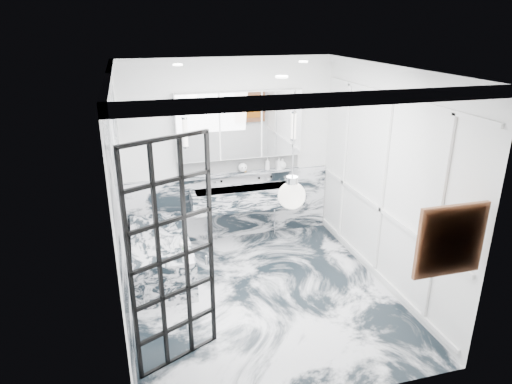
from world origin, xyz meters
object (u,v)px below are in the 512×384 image
object	(u,v)px
trough_sink	(243,198)
bathtub	(161,255)
crittall_door	(173,258)
mirror_cabinet	(240,125)

from	to	relation	value
trough_sink	bathtub	bearing A→B (deg)	-153.52
crittall_door	mirror_cabinet	bearing A→B (deg)	37.89
crittall_door	mirror_cabinet	distance (m)	2.96
bathtub	crittall_door	bearing A→B (deg)	-88.96
trough_sink	bathtub	world-z (taller)	trough_sink
mirror_cabinet	bathtub	bearing A→B (deg)	-147.94
crittall_door	trough_sink	world-z (taller)	crittall_door
mirror_cabinet	bathtub	size ratio (longest dim) A/B	1.15
crittall_door	bathtub	bearing A→B (deg)	65.50
trough_sink	mirror_cabinet	distance (m)	1.10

